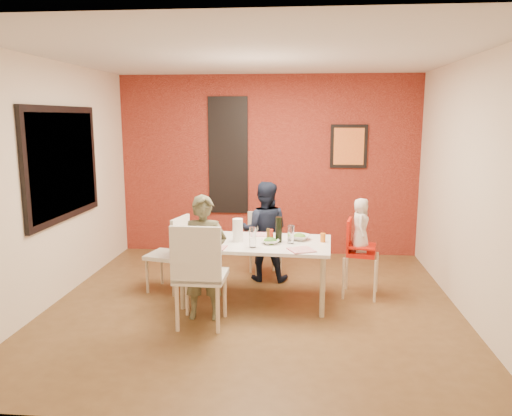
# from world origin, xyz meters

# --- Properties ---
(ground) EXTENTS (4.50, 4.50, 0.00)m
(ground) POSITION_xyz_m (0.00, 0.00, 0.00)
(ground) COLOR brown
(ground) RESTS_ON ground
(ceiling) EXTENTS (4.50, 4.50, 0.02)m
(ceiling) POSITION_xyz_m (0.00, 0.00, 2.70)
(ceiling) COLOR silver
(ceiling) RESTS_ON wall_back
(wall_back) EXTENTS (4.50, 0.02, 2.70)m
(wall_back) POSITION_xyz_m (0.00, 2.25, 1.35)
(wall_back) COLOR #F1E1C7
(wall_back) RESTS_ON ground
(wall_front) EXTENTS (4.50, 0.02, 2.70)m
(wall_front) POSITION_xyz_m (0.00, -2.25, 1.35)
(wall_front) COLOR #F1E1C7
(wall_front) RESTS_ON ground
(wall_left) EXTENTS (0.02, 4.50, 2.70)m
(wall_left) POSITION_xyz_m (-2.25, 0.00, 1.35)
(wall_left) COLOR #F1E1C7
(wall_left) RESTS_ON ground
(wall_right) EXTENTS (0.02, 4.50, 2.70)m
(wall_right) POSITION_xyz_m (2.25, 0.00, 1.35)
(wall_right) COLOR #F1E1C7
(wall_right) RESTS_ON ground
(brick_accent_wall) EXTENTS (4.50, 0.02, 2.70)m
(brick_accent_wall) POSITION_xyz_m (0.00, 2.23, 1.35)
(brick_accent_wall) COLOR maroon
(brick_accent_wall) RESTS_ON ground
(picture_window_frame) EXTENTS (0.05, 1.70, 1.30)m
(picture_window_frame) POSITION_xyz_m (-2.22, 0.20, 1.55)
(picture_window_frame) COLOR black
(picture_window_frame) RESTS_ON wall_left
(picture_window_pane) EXTENTS (0.02, 1.55, 1.15)m
(picture_window_pane) POSITION_xyz_m (-2.21, 0.20, 1.55)
(picture_window_pane) COLOR black
(picture_window_pane) RESTS_ON wall_left
(glassblock_strip) EXTENTS (0.55, 0.03, 1.70)m
(glassblock_strip) POSITION_xyz_m (-0.60, 2.21, 1.50)
(glassblock_strip) COLOR silver
(glassblock_strip) RESTS_ON wall_back
(glassblock_surround) EXTENTS (0.60, 0.03, 1.76)m
(glassblock_surround) POSITION_xyz_m (-0.60, 2.21, 1.50)
(glassblock_surround) COLOR black
(glassblock_surround) RESTS_ON wall_back
(art_print_frame) EXTENTS (0.54, 0.03, 0.64)m
(art_print_frame) POSITION_xyz_m (1.20, 2.21, 1.65)
(art_print_frame) COLOR black
(art_print_frame) RESTS_ON wall_back
(art_print_canvas) EXTENTS (0.44, 0.01, 0.54)m
(art_print_canvas) POSITION_xyz_m (1.20, 2.19, 1.65)
(art_print_canvas) COLOR orange
(art_print_canvas) RESTS_ON wall_back
(dining_table) EXTENTS (1.71, 1.02, 0.69)m
(dining_table) POSITION_xyz_m (0.02, 0.15, 0.63)
(dining_table) COLOR white
(dining_table) RESTS_ON ground
(chair_near) EXTENTS (0.50, 0.50, 1.06)m
(chair_near) POSITION_xyz_m (-0.47, -0.66, 0.59)
(chair_near) COLOR silver
(chair_near) RESTS_ON ground
(chair_far) EXTENTS (0.50, 0.50, 0.84)m
(chair_far) POSITION_xyz_m (0.03, 1.14, 0.47)
(chair_far) COLOR silver
(chair_far) RESTS_ON ground
(chair_left) EXTENTS (0.51, 0.51, 0.92)m
(chair_left) POSITION_xyz_m (-1.01, 0.38, 0.51)
(chair_left) COLOR silver
(chair_left) RESTS_ON ground
(high_chair) EXTENTS (0.45, 0.45, 0.91)m
(high_chair) POSITION_xyz_m (1.18, 0.42, 0.55)
(high_chair) COLOR red
(high_chair) RESTS_ON ground
(child_near) EXTENTS (0.49, 0.33, 1.30)m
(child_near) POSITION_xyz_m (-0.47, -0.41, 0.65)
(child_near) COLOR brown
(child_near) RESTS_ON ground
(child_far) EXTENTS (0.64, 0.51, 1.28)m
(child_far) POSITION_xyz_m (0.05, 0.91, 0.64)
(child_far) COLOR black
(child_far) RESTS_ON ground
(toddler) EXTENTS (0.24, 0.33, 0.63)m
(toddler) POSITION_xyz_m (1.20, 0.42, 0.85)
(toddler) COLOR silver
(toddler) RESTS_ON high_chair
(plate_near_left) EXTENTS (0.22, 0.22, 0.01)m
(plate_near_left) POSITION_xyz_m (-0.38, -0.17, 0.70)
(plate_near_left) COLOR silver
(plate_near_left) RESTS_ON dining_table
(plate_far_mid) EXTENTS (0.21, 0.21, 0.01)m
(plate_far_mid) POSITION_xyz_m (0.06, 0.48, 0.70)
(plate_far_mid) COLOR white
(plate_far_mid) RESTS_ON dining_table
(plate_near_right) EXTENTS (0.32, 0.32, 0.01)m
(plate_near_right) POSITION_xyz_m (0.52, -0.19, 0.70)
(plate_near_right) COLOR white
(plate_near_right) RESTS_ON dining_table
(plate_far_left) EXTENTS (0.21, 0.21, 0.01)m
(plate_far_left) POSITION_xyz_m (-0.61, 0.53, 0.70)
(plate_far_left) COLOR white
(plate_far_left) RESTS_ON dining_table
(salad_bowl_a) EXTENTS (0.24, 0.24, 0.05)m
(salad_bowl_a) POSITION_xyz_m (0.18, 0.07, 0.72)
(salad_bowl_a) COLOR white
(salad_bowl_a) RESTS_ON dining_table
(salad_bowl_b) EXTENTS (0.31, 0.31, 0.06)m
(salad_bowl_b) POSITION_xyz_m (0.50, 0.29, 0.72)
(salad_bowl_b) COLOR silver
(salad_bowl_b) RESTS_ON dining_table
(wine_bottle) EXTENTS (0.08, 0.08, 0.29)m
(wine_bottle) POSITION_xyz_m (0.27, 0.15, 0.83)
(wine_bottle) COLOR black
(wine_bottle) RESTS_ON dining_table
(wine_glass_a) EXTENTS (0.08, 0.08, 0.22)m
(wine_glass_a) POSITION_xyz_m (0.00, -0.09, 0.80)
(wine_glass_a) COLOR white
(wine_glass_a) RESTS_ON dining_table
(wine_glass_b) EXTENTS (0.07, 0.07, 0.21)m
(wine_glass_b) POSITION_xyz_m (0.41, 0.11, 0.79)
(wine_glass_b) COLOR white
(wine_glass_b) RESTS_ON dining_table
(paper_towel_roll) EXTENTS (0.12, 0.12, 0.26)m
(paper_towel_roll) POSITION_xyz_m (-0.19, 0.15, 0.82)
(paper_towel_roll) COLOR white
(paper_towel_roll) RESTS_ON dining_table
(condiment_red) EXTENTS (0.04, 0.04, 0.15)m
(condiment_red) POSITION_xyz_m (0.19, 0.12, 0.77)
(condiment_red) COLOR red
(condiment_red) RESTS_ON dining_table
(condiment_green) EXTENTS (0.03, 0.03, 0.13)m
(condiment_green) POSITION_xyz_m (0.25, 0.18, 0.76)
(condiment_green) COLOR #397C29
(condiment_green) RESTS_ON dining_table
(condiment_brown) EXTENTS (0.04, 0.04, 0.14)m
(condiment_brown) POSITION_xyz_m (0.15, 0.21, 0.76)
(condiment_brown) COLOR brown
(condiment_brown) RESTS_ON dining_table
(sippy_cup) EXTENTS (0.06, 0.06, 0.10)m
(sippy_cup) POSITION_xyz_m (0.76, 0.20, 0.74)
(sippy_cup) COLOR orange
(sippy_cup) RESTS_ON dining_table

